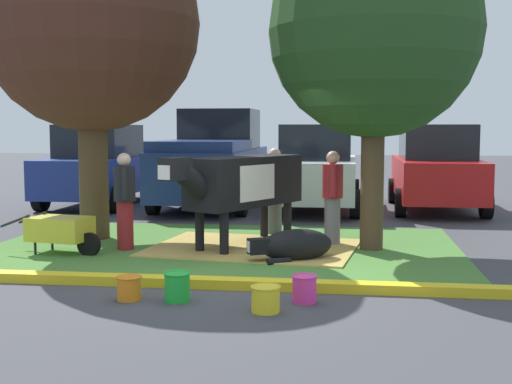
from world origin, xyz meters
The scene contains 20 objects.
ground_plane centered at (0.00, 0.00, 0.00)m, with size 80.00×80.00×0.00m, color #424247.
grass_island centered at (-0.35, 1.92, 0.01)m, with size 7.58×5.01×0.02m, color #477A33.
curb_yellow centered at (-0.35, -0.73, 0.06)m, with size 8.78×0.24×0.12m, color yellow.
hay_bedding centered at (0.16, 1.90, 0.03)m, with size 3.20×2.40×0.04m, color tan.
shade_tree_left centered at (-2.73, 2.52, 3.71)m, with size 3.73×3.73×5.60m.
shade_tree_right centered at (2.03, 2.11, 3.42)m, with size 3.32×3.32×5.10m.
cow_holstein centered at (-0.05, 2.01, 1.07)m, with size 1.86×2.90×1.53m.
calf_lying centered at (0.89, 1.02, 0.24)m, with size 1.30×0.93×0.48m.
person_handler centered at (1.40, 2.40, 0.84)m, with size 0.34×0.53×1.57m.
person_visitor_near centered at (-1.85, 1.53, 0.83)m, with size 0.34×0.50×1.56m.
person_visitor_far centered at (0.33, 3.49, 0.85)m, with size 0.52×0.34×1.58m.
wheelbarrow centered at (-2.71, 1.09, 0.39)m, with size 1.62×0.77×0.63m.
bucket_orange centered at (-0.80, -1.43, 0.14)m, with size 0.30×0.30×0.28m.
bucket_green centered at (-0.24, -1.41, 0.17)m, with size 0.31×0.31×0.33m.
bucket_yellow centered at (0.80, -1.72, 0.15)m, with size 0.33×0.33×0.28m.
bucket_pink centered at (1.18, -1.28, 0.16)m, with size 0.29×0.29×0.31m.
sedan_blue centered at (-4.53, 7.52, 0.98)m, with size 2.04×4.41×2.02m.
pickup_truck_black centered at (-1.65, 7.70, 1.11)m, with size 2.25×5.41×2.42m.
hatchback_white centered at (0.91, 7.26, 0.98)m, with size 2.04×4.41×2.02m.
sedan_red centered at (3.70, 7.63, 0.98)m, with size 2.04×4.41×2.02m.
Camera 1 is at (1.65, -8.67, 1.95)m, focal length 47.28 mm.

